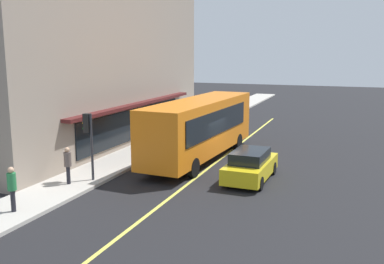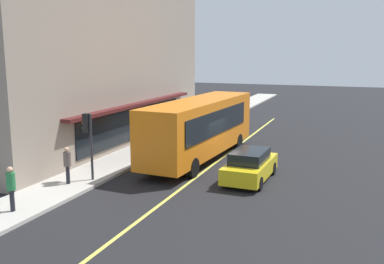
{
  "view_description": "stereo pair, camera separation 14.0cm",
  "coord_description": "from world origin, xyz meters",
  "px_view_note": "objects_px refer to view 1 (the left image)",
  "views": [
    {
      "loc": [
        -22.67,
        -7.3,
        6.24
      ],
      "look_at": [
        0.74,
        1.58,
        1.6
      ],
      "focal_mm": 40.99,
      "sensor_mm": 36.0,
      "label": 1
    },
    {
      "loc": [
        -22.62,
        -7.43,
        6.24
      ],
      "look_at": [
        0.74,
        1.58,
        1.6
      ],
      "focal_mm": 40.99,
      "sensor_mm": 36.0,
      "label": 2
    }
  ],
  "objects_px": {
    "bus": "(201,126)",
    "pedestrian_at_corner": "(12,185)",
    "traffic_light": "(88,131)",
    "car_yellow": "(250,165)",
    "pedestrian_by_curb": "(68,162)"
  },
  "relations": [
    {
      "from": "bus",
      "to": "pedestrian_at_corner",
      "type": "relative_size",
      "value": 6.36
    },
    {
      "from": "bus",
      "to": "pedestrian_at_corner",
      "type": "bearing_deg",
      "value": 160.97
    },
    {
      "from": "pedestrian_by_curb",
      "to": "traffic_light",
      "type": "bearing_deg",
      "value": -28.26
    },
    {
      "from": "bus",
      "to": "car_yellow",
      "type": "xyz_separation_m",
      "value": [
        -3.08,
        -3.69,
        -1.24
      ]
    },
    {
      "from": "pedestrian_by_curb",
      "to": "pedestrian_at_corner",
      "type": "height_order",
      "value": "pedestrian_at_corner"
    },
    {
      "from": "traffic_light",
      "to": "pedestrian_by_curb",
      "type": "relative_size",
      "value": 1.84
    },
    {
      "from": "pedestrian_at_corner",
      "to": "traffic_light",
      "type": "bearing_deg",
      "value": -3.86
    },
    {
      "from": "pedestrian_by_curb",
      "to": "pedestrian_at_corner",
      "type": "relative_size",
      "value": 0.98
    },
    {
      "from": "bus",
      "to": "traffic_light",
      "type": "distance_m",
      "value": 7.08
    },
    {
      "from": "car_yellow",
      "to": "pedestrian_by_curb",
      "type": "height_order",
      "value": "pedestrian_by_curb"
    },
    {
      "from": "car_yellow",
      "to": "pedestrian_by_curb",
      "type": "distance_m",
      "value": 8.68
    },
    {
      "from": "traffic_light",
      "to": "pedestrian_by_curb",
      "type": "xyz_separation_m",
      "value": [
        -0.98,
        0.53,
        -1.33
      ]
    },
    {
      "from": "bus",
      "to": "car_yellow",
      "type": "relative_size",
      "value": 2.59
    },
    {
      "from": "bus",
      "to": "traffic_light",
      "type": "relative_size",
      "value": 3.52
    },
    {
      "from": "traffic_light",
      "to": "car_yellow",
      "type": "height_order",
      "value": "traffic_light"
    }
  ]
}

